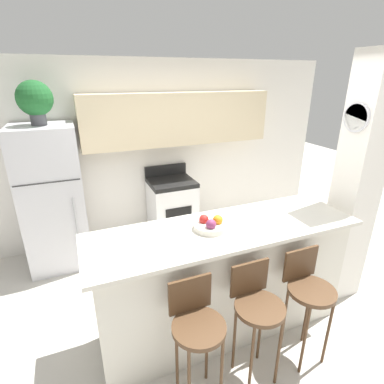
{
  "coord_description": "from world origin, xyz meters",
  "views": [
    {
      "loc": [
        -1.14,
        -2.01,
        2.32
      ],
      "look_at": [
        0.0,
        0.76,
        1.15
      ],
      "focal_mm": 28.0,
      "sensor_mm": 36.0,
      "label": 1
    }
  ],
  "objects_px": {
    "potted_plant_on_fridge": "(35,100)",
    "refrigerator": "(53,199)",
    "stove_range": "(172,209)",
    "bar_stool_left": "(197,326)",
    "bar_stool_mid": "(256,307)",
    "fruit_bowl": "(211,225)",
    "bar_stool_right": "(308,290)"
  },
  "relations": [
    {
      "from": "stove_range",
      "to": "bar_stool_left",
      "type": "relative_size",
      "value": 1.07
    },
    {
      "from": "refrigerator",
      "to": "fruit_bowl",
      "type": "distance_m",
      "value": 2.22
    },
    {
      "from": "bar_stool_mid",
      "to": "fruit_bowl",
      "type": "distance_m",
      "value": 0.73
    },
    {
      "from": "refrigerator",
      "to": "fruit_bowl",
      "type": "height_order",
      "value": "refrigerator"
    },
    {
      "from": "bar_stool_left",
      "to": "potted_plant_on_fridge",
      "type": "xyz_separation_m",
      "value": [
        -0.94,
        2.33,
        1.4
      ]
    },
    {
      "from": "refrigerator",
      "to": "bar_stool_mid",
      "type": "bearing_deg",
      "value": -58.43
    },
    {
      "from": "stove_range",
      "to": "bar_stool_left",
      "type": "distance_m",
      "value": 2.49
    },
    {
      "from": "refrigerator",
      "to": "bar_stool_right",
      "type": "height_order",
      "value": "refrigerator"
    },
    {
      "from": "stove_range",
      "to": "potted_plant_on_fridge",
      "type": "relative_size",
      "value": 2.22
    },
    {
      "from": "stove_range",
      "to": "potted_plant_on_fridge",
      "type": "distance_m",
      "value": 2.25
    },
    {
      "from": "stove_range",
      "to": "fruit_bowl",
      "type": "bearing_deg",
      "value": -98.2
    },
    {
      "from": "potted_plant_on_fridge",
      "to": "stove_range",
      "type": "bearing_deg",
      "value": 2.5
    },
    {
      "from": "bar_stool_left",
      "to": "bar_stool_mid",
      "type": "xyz_separation_m",
      "value": [
        0.5,
        0.0,
        0.0
      ]
    },
    {
      "from": "refrigerator",
      "to": "stove_range",
      "type": "distance_m",
      "value": 1.63
    },
    {
      "from": "stove_range",
      "to": "fruit_bowl",
      "type": "height_order",
      "value": "fruit_bowl"
    },
    {
      "from": "refrigerator",
      "to": "stove_range",
      "type": "height_order",
      "value": "refrigerator"
    },
    {
      "from": "potted_plant_on_fridge",
      "to": "refrigerator",
      "type": "bearing_deg",
      "value": -62.64
    },
    {
      "from": "refrigerator",
      "to": "fruit_bowl",
      "type": "xyz_separation_m",
      "value": [
        1.3,
        -1.78,
        0.24
      ]
    },
    {
      "from": "bar_stool_right",
      "to": "potted_plant_on_fridge",
      "type": "distance_m",
      "value": 3.33
    },
    {
      "from": "bar_stool_right",
      "to": "potted_plant_on_fridge",
      "type": "xyz_separation_m",
      "value": [
        -1.93,
        2.33,
        1.4
      ]
    },
    {
      "from": "bar_stool_left",
      "to": "potted_plant_on_fridge",
      "type": "height_order",
      "value": "potted_plant_on_fridge"
    },
    {
      "from": "bar_stool_mid",
      "to": "bar_stool_right",
      "type": "xyz_separation_m",
      "value": [
        0.5,
        0.0,
        0.0
      ]
    },
    {
      "from": "bar_stool_left",
      "to": "fruit_bowl",
      "type": "bearing_deg",
      "value": 56.64
    },
    {
      "from": "bar_stool_mid",
      "to": "bar_stool_right",
      "type": "relative_size",
      "value": 1.0
    },
    {
      "from": "bar_stool_left",
      "to": "potted_plant_on_fridge",
      "type": "relative_size",
      "value": 2.07
    },
    {
      "from": "bar_stool_left",
      "to": "bar_stool_mid",
      "type": "height_order",
      "value": "same"
    },
    {
      "from": "bar_stool_mid",
      "to": "fruit_bowl",
      "type": "bearing_deg",
      "value": 103.44
    },
    {
      "from": "stove_range",
      "to": "bar_stool_mid",
      "type": "xyz_separation_m",
      "value": [
        -0.13,
        -2.4,
        0.21
      ]
    },
    {
      "from": "fruit_bowl",
      "to": "potted_plant_on_fridge",
      "type": "bearing_deg",
      "value": 126.18
    },
    {
      "from": "bar_stool_left",
      "to": "fruit_bowl",
      "type": "relative_size",
      "value": 3.46
    },
    {
      "from": "fruit_bowl",
      "to": "bar_stool_left",
      "type": "bearing_deg",
      "value": -123.36
    },
    {
      "from": "bar_stool_mid",
      "to": "fruit_bowl",
      "type": "xyz_separation_m",
      "value": [
        -0.13,
        0.55,
        0.46
      ]
    }
  ]
}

